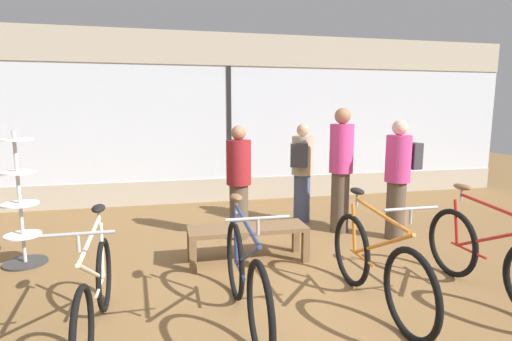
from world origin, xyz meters
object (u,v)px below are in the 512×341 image
display_bench (248,233)px  customer_mid_floor (341,167)px  customer_near_rack (239,180)px  customer_by_window (399,176)px  bicycle_far_left (95,293)px  bicycle_left (245,278)px  accessory_rack (21,210)px  customer_near_bench (302,170)px  bicycle_right (376,265)px  bicycle_far_right (490,257)px

display_bench → customer_mid_floor: customer_mid_floor is taller
customer_near_rack → customer_by_window: customer_by_window is taller
bicycle_far_left → display_bench: 1.99m
bicycle_left → accessory_rack: bearing=140.4°
bicycle_left → customer_by_window: 3.09m
customer_mid_floor → customer_by_window: bearing=-35.2°
customer_mid_floor → customer_near_bench: (-0.37, 0.61, -0.12)m
display_bench → customer_mid_floor: (1.56, 0.83, 0.61)m
customer_mid_floor → customer_near_bench: customer_mid_floor is taller
bicycle_right → customer_near_rack: customer_near_rack is taller
bicycle_left → customer_mid_floor: customer_mid_floor is taller
bicycle_left → customer_near_bench: bearing=62.1°
bicycle_left → bicycle_far_right: bearing=-1.0°
bicycle_far_right → accessory_rack: 5.02m
display_bench → customer_mid_floor: bearing=28.1°
customer_near_rack → customer_near_bench: size_ratio=1.00×
bicycle_far_left → customer_mid_floor: 3.78m
bicycle_far_right → display_bench: bicycle_far_right is taller
accessory_rack → customer_by_window: (4.77, -0.13, 0.24)m
bicycle_left → bicycle_right: size_ratio=0.99×
bicycle_left → customer_by_window: size_ratio=1.06×
bicycle_right → accessory_rack: 3.94m
bicycle_far_right → customer_by_window: size_ratio=1.08×
bicycle_left → display_bench: size_ratio=1.25×
bicycle_right → customer_mid_floor: customer_mid_floor is taller
accessory_rack → customer_near_rack: 2.65m
bicycle_far_left → customer_mid_floor: customer_mid_floor is taller
bicycle_far_right → customer_mid_floor: 2.37m
bicycle_far_right → accessory_rack: accessory_rack is taller
bicycle_far_right → customer_near_bench: 3.02m
bicycle_far_left → customer_by_window: 4.10m
bicycle_far_left → display_bench: (1.50, 1.31, -0.03)m
bicycle_right → customer_by_window: bearing=53.1°
customer_near_bench → bicycle_far_right: bearing=-72.7°
customer_near_rack → customer_mid_floor: bearing=-1.1°
bicycle_right → customer_near_bench: 2.85m
customer_near_bench → display_bench: bearing=-129.3°
bicycle_right → bicycle_far_left: bearing=179.1°
bicycle_far_left → bicycle_right: (2.40, -0.04, 0.03)m
display_bench → customer_by_window: size_ratio=0.85×
display_bench → customer_near_rack: bearing=86.3°
bicycle_left → bicycle_right: bicycle_left is taller
bicycle_left → bicycle_far_right: 2.38m
customer_near_rack → customer_by_window: bearing=-12.7°
bicycle_far_right → customer_near_rack: customer_near_rack is taller
bicycle_left → bicycle_far_left: bearing=177.4°
bicycle_right → customer_near_rack: 2.41m
accessory_rack → customer_near_rack: (2.62, 0.36, 0.18)m
accessory_rack → customer_mid_floor: 4.14m
bicycle_far_right → bicycle_left: bearing=179.0°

